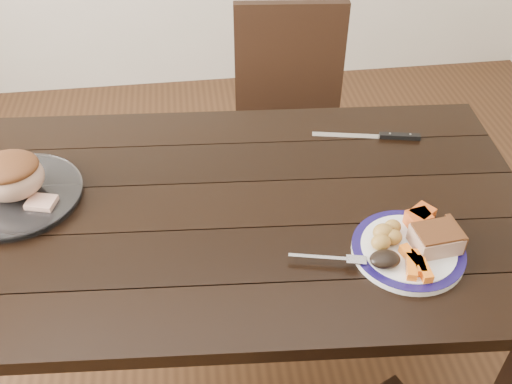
{
  "coord_description": "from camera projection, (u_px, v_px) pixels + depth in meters",
  "views": [
    {
      "loc": [
        -0.06,
        -1.1,
        1.73
      ],
      "look_at": [
        0.08,
        -0.02,
        0.8
      ],
      "focal_mm": 40.0,
      "sensor_mm": 36.0,
      "label": 1
    }
  ],
  "objects": [
    {
      "name": "carving_knife",
      "position": [
        386.0,
        136.0,
        1.7
      ],
      "size": [
        0.32,
        0.09,
        0.01
      ],
      "rotation": [
        0.0,
        0.0,
        -0.21
      ],
      "color": "silver",
      "rests_on": "dining_table"
    },
    {
      "name": "roasted_potatoes",
      "position": [
        387.0,
        235.0,
        1.33
      ],
      "size": [
        0.09,
        0.09,
        0.04
      ],
      "color": "gold",
      "rests_on": "dinner_plate"
    },
    {
      "name": "pumpkin_wedges",
      "position": [
        420.0,
        218.0,
        1.38
      ],
      "size": [
        0.08,
        0.07,
        0.04
      ],
      "color": "#F1581A",
      "rests_on": "dinner_plate"
    },
    {
      "name": "dining_table",
      "position": [
        226.0,
        230.0,
        1.54
      ],
      "size": [
        1.66,
        1.02,
        0.75
      ],
      "rotation": [
        0.0,
        0.0,
        -0.08
      ],
      "color": "black",
      "rests_on": "ground"
    },
    {
      "name": "fork",
      "position": [
        333.0,
        259.0,
        1.3
      ],
      "size": [
        0.18,
        0.06,
        0.0
      ],
      "rotation": [
        0.0,
        0.0,
        -0.23
      ],
      "color": "silver",
      "rests_on": "dinner_plate"
    },
    {
      "name": "cut_slice",
      "position": [
        42.0,
        203.0,
        1.44
      ],
      "size": [
        0.08,
        0.07,
        0.02
      ],
      "primitive_type": "cube",
      "rotation": [
        0.0,
        0.0,
        -0.28
      ],
      "color": "tan",
      "rests_on": "serving_platter"
    },
    {
      "name": "plate_rim",
      "position": [
        408.0,
        248.0,
        1.33
      ],
      "size": [
        0.26,
        0.26,
        0.02
      ],
      "primitive_type": "torus",
      "color": "#160E48",
      "rests_on": "dinner_plate"
    },
    {
      "name": "ground",
      "position": [
        232.0,
        367.0,
        1.96
      ],
      "size": [
        4.0,
        4.0,
        0.0
      ],
      "primitive_type": "plane",
      "color": "#472B16",
      "rests_on": "ground"
    },
    {
      "name": "dark_mushroom",
      "position": [
        385.0,
        259.0,
        1.28
      ],
      "size": [
        0.07,
        0.05,
        0.03
      ],
      "primitive_type": "ellipsoid",
      "color": "black",
      "rests_on": "dinner_plate"
    },
    {
      "name": "chair_far",
      "position": [
        290.0,
        116.0,
        2.21
      ],
      "size": [
        0.46,
        0.47,
        0.93
      ],
      "rotation": [
        0.0,
        0.0,
        3.04
      ],
      "color": "black",
      "rests_on": "ground"
    },
    {
      "name": "dinner_plate",
      "position": [
        408.0,
        251.0,
        1.34
      ],
      "size": [
        0.26,
        0.26,
        0.02
      ],
      "primitive_type": "cylinder",
      "color": "white",
      "rests_on": "dining_table"
    },
    {
      "name": "pork_slice",
      "position": [
        436.0,
        239.0,
        1.32
      ],
      "size": [
        0.11,
        0.09,
        0.05
      ],
      "primitive_type": "cube",
      "rotation": [
        0.0,
        0.0,
        0.1
      ],
      "color": "tan",
      "rests_on": "dinner_plate"
    },
    {
      "name": "serving_platter",
      "position": [
        17.0,
        196.0,
        1.49
      ],
      "size": [
        0.33,
        0.33,
        0.02
      ],
      "primitive_type": "cylinder",
      "color": "white",
      "rests_on": "dining_table"
    },
    {
      "name": "roast_joint",
      "position": [
        10.0,
        177.0,
        1.45
      ],
      "size": [
        0.17,
        0.15,
        0.11
      ],
      "primitive_type": "ellipsoid",
      "color": "tan",
      "rests_on": "serving_platter"
    },
    {
      "name": "carrot_batons",
      "position": [
        416.0,
        264.0,
        1.28
      ],
      "size": [
        0.06,
        0.11,
        0.02
      ],
      "color": "orange",
      "rests_on": "dinner_plate"
    }
  ]
}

